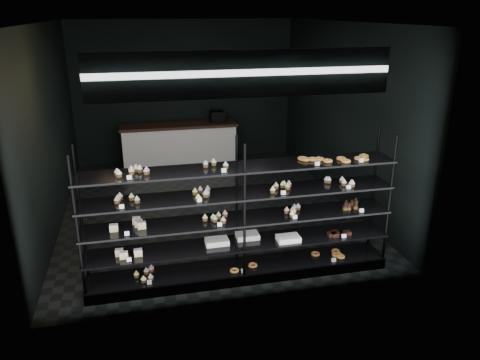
{
  "coord_description": "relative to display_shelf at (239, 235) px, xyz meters",
  "views": [
    {
      "loc": [
        -1.16,
        -7.79,
        3.39
      ],
      "look_at": [
        0.19,
        -1.9,
        1.18
      ],
      "focal_mm": 35.0,
      "sensor_mm": 36.0,
      "label": 1
    }
  ],
  "objects": [
    {
      "name": "room",
      "position": [
        -0.05,
        2.45,
        0.97
      ],
      "size": [
        5.01,
        6.01,
        3.2
      ],
      "color": "black",
      "rests_on": "ground"
    },
    {
      "name": "display_shelf",
      "position": [
        0.0,
        0.0,
        0.0
      ],
      "size": [
        4.0,
        0.5,
        1.91
      ],
      "color": "black",
      "rests_on": "room"
    },
    {
      "name": "signage",
      "position": [
        -0.05,
        -0.48,
        2.12
      ],
      "size": [
        3.3,
        0.05,
        0.5
      ],
      "color": "#0C1B3F",
      "rests_on": "room"
    },
    {
      "name": "pendant_lamp",
      "position": [
        -1.63,
        1.27,
        1.82
      ],
      "size": [
        0.33,
        0.33,
        0.89
      ],
      "color": "black",
      "rests_on": "room"
    },
    {
      "name": "service_counter",
      "position": [
        -0.26,
        4.95,
        -0.13
      ],
      "size": [
        2.61,
        0.65,
        1.23
      ],
      "color": "white",
      "rests_on": "room"
    }
  ]
}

